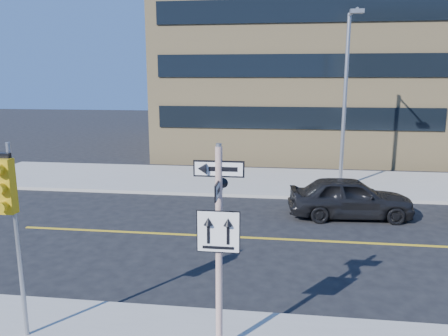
# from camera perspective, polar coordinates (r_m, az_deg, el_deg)

# --- Properties ---
(ground) EXTENTS (120.00, 120.00, 0.00)m
(ground) POSITION_cam_1_polar(r_m,az_deg,el_deg) (11.40, 1.20, -16.19)
(ground) COLOR black
(ground) RESTS_ON ground
(sign_pole) EXTENTS (0.92, 0.92, 4.06)m
(sign_pole) POSITION_cam_1_polar(r_m,az_deg,el_deg) (8.11, -0.68, -9.24)
(sign_pole) COLOR white
(sign_pole) RESTS_ON near_sidewalk
(traffic_signal) EXTENTS (0.32, 0.45, 4.00)m
(traffic_signal) POSITION_cam_1_polar(r_m,az_deg,el_deg) (9.23, -26.32, -4.03)
(traffic_signal) COLOR gray
(traffic_signal) RESTS_ON near_sidewalk
(parked_car_a) EXTENTS (2.20, 4.79, 1.59)m
(parked_car_a) POSITION_cam_1_polar(r_m,az_deg,el_deg) (17.57, 16.13, -3.70)
(parked_car_a) COLOR black
(parked_car_a) RESTS_ON ground
(streetlight_a) EXTENTS (0.55, 2.25, 8.00)m
(streetlight_a) POSITION_cam_1_polar(r_m,az_deg,el_deg) (20.98, 15.66, 9.74)
(streetlight_a) COLOR gray
(streetlight_a) RESTS_ON far_sidewalk
(building_brick) EXTENTS (18.00, 18.00, 18.00)m
(building_brick) POSITION_cam_1_polar(r_m,az_deg,el_deg) (35.21, 9.32, 17.59)
(building_brick) COLOR tan
(building_brick) RESTS_ON ground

